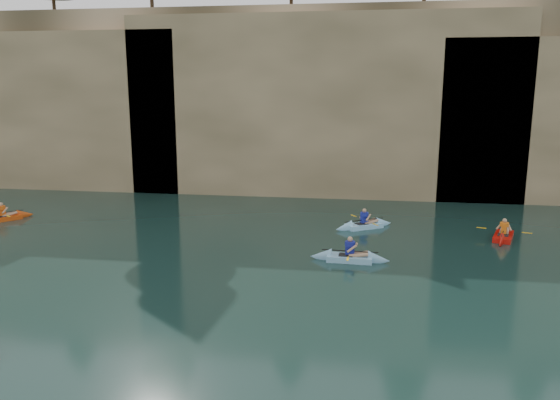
# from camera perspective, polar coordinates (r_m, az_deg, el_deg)

# --- Properties ---
(ground) EXTENTS (160.00, 160.00, 0.00)m
(ground) POSITION_cam_1_polar(r_m,az_deg,el_deg) (14.08, -12.27, -17.27)
(ground) COLOR black
(ground) RESTS_ON ground
(cliff) EXTENTS (70.00, 16.00, 12.00)m
(cliff) POSITION_cam_1_polar(r_m,az_deg,el_deg) (41.69, 2.39, 10.75)
(cliff) COLOR tan
(cliff) RESTS_ON ground
(cliff_slab_center) EXTENTS (24.00, 2.40, 11.40)m
(cliff_slab_center) POSITION_cam_1_polar(r_m,az_deg,el_deg) (34.14, 4.37, 9.99)
(cliff_slab_center) COLOR tan
(cliff_slab_center) RESTS_ON ground
(sea_cave_west) EXTENTS (4.50, 1.00, 4.00)m
(sea_cave_west) POSITION_cam_1_polar(r_m,az_deg,el_deg) (40.62, -25.28, 3.94)
(sea_cave_west) COLOR black
(sea_cave_west) RESTS_ON ground
(sea_cave_center) EXTENTS (3.50, 1.00, 3.20)m
(sea_cave_center) POSITION_cam_1_polar(r_m,az_deg,el_deg) (34.87, -5.72, 3.23)
(sea_cave_center) COLOR black
(sea_cave_center) RESTS_ON ground
(sea_cave_east) EXTENTS (5.00, 1.00, 4.50)m
(sea_cave_east) POSITION_cam_1_polar(r_m,az_deg,el_deg) (34.10, 17.74, 3.64)
(sea_cave_east) COLOR black
(sea_cave_east) RESTS_ON ground
(kayaker_orange) EXTENTS (2.45, 2.90, 1.18)m
(kayaker_orange) POSITION_cam_1_polar(r_m,az_deg,el_deg) (31.44, -27.01, -1.67)
(kayaker_orange) COLOR #D6440D
(kayaker_orange) RESTS_ON ground
(kayaker_ltblue_near) EXTENTS (3.17, 2.44, 1.24)m
(kayaker_ltblue_near) POSITION_cam_1_polar(r_m,az_deg,el_deg) (21.81, 7.29, -5.96)
(kayaker_ltblue_near) COLOR #81B6D7
(kayaker_ltblue_near) RESTS_ON ground
(kayaker_red_far) EXTENTS (2.24, 3.28, 1.18)m
(kayaker_red_far) POSITION_cam_1_polar(r_m,az_deg,el_deg) (26.68, 22.31, -3.48)
(kayaker_red_far) COLOR red
(kayaker_red_far) RESTS_ON ground
(kayaker_ltblue_mid) EXTENTS (3.05, 2.33, 1.20)m
(kayaker_ltblue_mid) POSITION_cam_1_polar(r_m,az_deg,el_deg) (26.86, 8.77, -2.61)
(kayaker_ltblue_mid) COLOR #98D7FF
(kayaker_ltblue_mid) RESTS_ON ground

